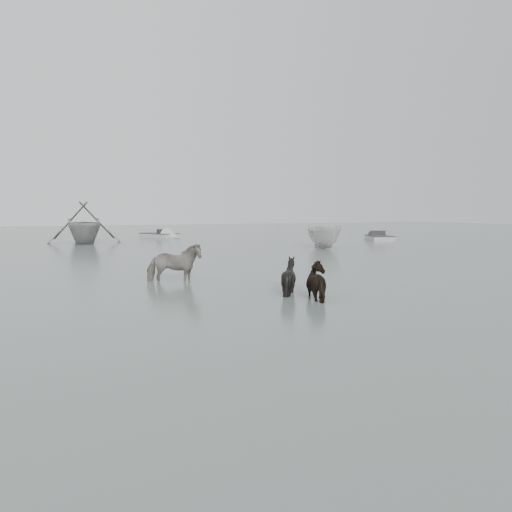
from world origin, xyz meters
name	(u,v)px	position (x,y,z in m)	size (l,w,h in m)	color
ground	(235,295)	(0.00, 0.00, 0.00)	(140.00, 140.00, 0.00)	#4C5A54
pony_pinto	(174,258)	(-0.85, 3.31, 0.76)	(0.82, 1.81, 1.53)	black
pony_dark	(322,274)	(1.94, -1.38, 0.64)	(1.28, 1.09, 1.29)	black
pony_black	(289,270)	(1.51, -0.31, 0.65)	(1.05, 1.18, 1.30)	black
rowboat_trail	(84,221)	(-1.80, 24.77, 1.56)	(5.10, 5.91, 3.11)	gray
boat_small	(324,235)	(11.48, 14.00, 0.80)	(1.55, 4.12, 1.59)	beige
skiff_port	(379,236)	(19.65, 19.11, 0.38)	(4.64, 1.60, 0.75)	#9B9E9B
skiff_mid	(159,233)	(4.80, 30.21, 0.38)	(5.07, 1.60, 0.75)	#A4A7A4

